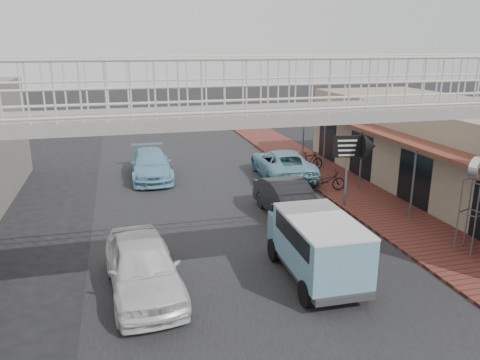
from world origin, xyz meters
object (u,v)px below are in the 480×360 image
motorcycle_near (326,181)px  street_clock (478,174)px  motorcycle_far (309,162)px  dark_sedan (289,200)px  angkot_curb (282,164)px  angkot_far (151,165)px  angkot_van (317,240)px  white_hatchback (143,266)px  arrow_sign (366,147)px

motorcycle_near → street_clock: (1.72, -7.23, 2.15)m
motorcycle_far → street_clock: 10.79m
dark_sedan → angkot_curb: bearing=69.8°
dark_sedan → angkot_far: 8.60m
dark_sedan → angkot_van: angkot_van is taller
street_clock → white_hatchback: bearing=158.7°
motorcycle_near → dark_sedan: bearing=142.2°
angkot_curb → street_clock: bearing=109.0°
dark_sedan → arrow_sign: bearing=3.0°
arrow_sign → angkot_curb: bearing=118.7°
angkot_curb → motorcycle_near: size_ratio=2.93×
angkot_van → motorcycle_far: 11.76m
angkot_far → motorcycle_far: bearing=-8.2°
dark_sedan → angkot_curb: (1.68, 5.52, 0.01)m
white_hatchback → dark_sedan: bearing=32.7°
dark_sedan → angkot_van: bearing=-104.7°
white_hatchback → angkot_van: angkot_van is taller
angkot_curb → street_clock: street_clock is taller
white_hatchback → dark_sedan: (5.91, 4.51, -0.07)m
white_hatchback → dark_sedan: 7.43m
white_hatchback → angkot_far: 11.65m
angkot_curb → street_clock: size_ratio=1.67×
white_hatchback → street_clock: 10.59m
white_hatchback → angkot_curb: size_ratio=0.88×
dark_sedan → arrow_sign: (3.42, 0.37, 1.86)m
street_clock → dark_sedan: bearing=113.5°
motorcycle_far → arrow_sign: 5.85m
arrow_sign → angkot_van: bearing=-119.4°
dark_sedan → motorcycle_far: (3.33, 5.89, -0.08)m
street_clock → motorcycle_near: bearing=82.7°
street_clock → angkot_curb: bearing=84.8°
dark_sedan → street_clock: size_ratio=1.38×
white_hatchback → motorcycle_far: 13.92m
angkot_van → motorcycle_near: (3.80, 7.62, -0.67)m
arrow_sign → white_hatchback: bearing=-142.3°
angkot_curb → angkot_far: bearing=-10.1°
white_hatchback → street_clock: (10.41, -0.12, 1.93)m
angkot_far → motorcycle_far: 8.27m
angkot_far → street_clock: (9.36, -11.72, 2.01)m
motorcycle_near → arrow_sign: (0.64, -2.23, 2.00)m
motorcycle_near → white_hatchback: bearing=138.4°
white_hatchback → angkot_curb: 12.58m
angkot_van → street_clock: bearing=5.0°
motorcycle_near → arrow_sign: bearing=-154.9°
street_clock → arrow_sign: size_ratio=1.03×
white_hatchback → angkot_curb: white_hatchback is taller
dark_sedan → motorcycle_far: size_ratio=2.44×
dark_sedan → motorcycle_near: size_ratio=2.43×
motorcycle_far → arrow_sign: size_ratio=0.58×
dark_sedan → angkot_far: (-4.85, 7.10, -0.01)m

